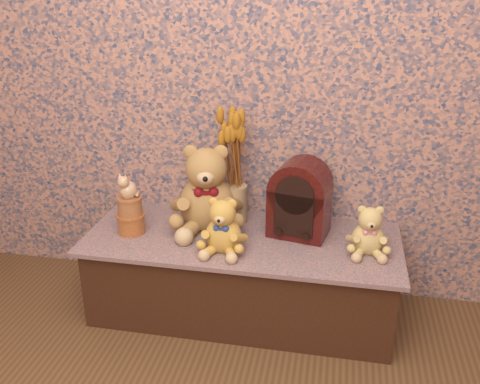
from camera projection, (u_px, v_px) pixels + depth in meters
The scene contains 10 objects.
display_shelf at pixel (242, 274), 2.45m from camera, with size 1.41×0.58×0.39m, color #344A6B.
teddy_large at pixel (207, 183), 2.40m from camera, with size 0.34×0.41×0.43m, color #A97B41, non-canonical shape.
teddy_medium at pixel (223, 222), 2.22m from camera, with size 0.20×0.24×0.26m, color gold, non-canonical shape.
teddy_small at pixel (369, 227), 2.21m from camera, with size 0.18×0.22×0.23m, color tan, non-canonical shape.
cathedral_radio at pixel (300, 198), 2.34m from camera, with size 0.26×0.18×0.35m, color black, non-canonical shape.
ceramic_vase at pixel (235, 204), 2.49m from camera, with size 0.11×0.11×0.19m, color tan.
dried_stalks at pixel (235, 142), 2.37m from camera, with size 0.22×0.22×0.42m, color #B26D1C, non-canonical shape.
biscuit_tin_lower at pixel (131, 224), 2.40m from camera, with size 0.12×0.12×0.09m, color gold.
biscuit_tin_upper at pixel (130, 206), 2.37m from camera, with size 0.11×0.11×0.09m, color tan.
cat_figurine at pixel (128, 185), 2.33m from camera, with size 0.09×0.10×0.12m, color silver, non-canonical shape.
Camera 1 is at (0.39, -0.86, 1.50)m, focal length 39.46 mm.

